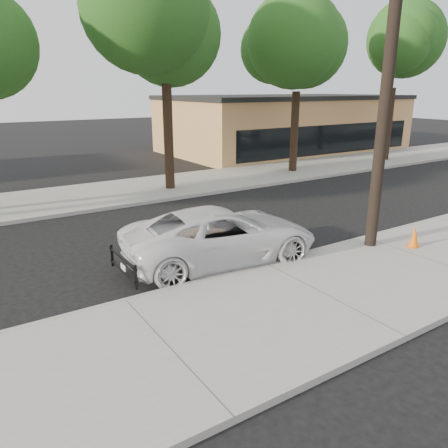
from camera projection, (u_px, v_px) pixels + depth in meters
The scene contains 11 objects.
ground at pixel (223, 246), 13.67m from camera, with size 120.00×120.00×0.00m, color black.
near_sidewalk at pixel (323, 296), 10.20m from camera, with size 90.00×4.40×0.15m, color gray.
far_sidewalk at pixel (125, 192), 20.46m from camera, with size 90.00×5.00×0.15m, color gray.
curb_near at pixel (265, 265), 11.96m from camera, with size 90.00×0.12×0.16m, color #9E9B93.
building_main at pixel (284, 124), 34.19m from camera, with size 18.00×10.00×4.00m, color tan.
utility_pole at pixel (387, 89), 11.97m from camera, with size 1.40×0.34×9.00m.
tree_c at pixel (171, 35), 18.88m from camera, with size 4.96×4.80×9.55m.
tree_d at pixel (302, 56), 23.43m from camera, with size 4.50×4.35×8.75m.
tree_e at pixel (400, 55), 27.31m from camera, with size 4.80×4.65×9.25m.
police_cruiser at pixel (221, 235), 12.26m from camera, with size 2.55×5.53×1.54m, color silver.
traffic_cone at pixel (414, 237), 13.06m from camera, with size 0.35×0.35×0.64m.
Camera 1 is at (-6.95, -10.80, 4.71)m, focal length 35.00 mm.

